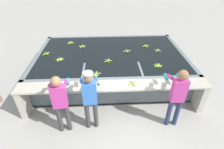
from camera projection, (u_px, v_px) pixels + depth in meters
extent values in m
plane|color=#A3A099|center=(114.00, 116.00, 4.72)|extent=(80.00, 80.00, 0.00)
cube|color=slate|center=(111.00, 74.00, 6.36)|extent=(4.93, 3.10, 0.06)
cube|color=slate|center=(113.00, 92.00, 4.89)|extent=(4.93, 0.12, 0.90)
cube|color=slate|center=(109.00, 47.00, 7.36)|extent=(4.93, 0.12, 0.90)
cube|color=slate|center=(41.00, 66.00, 6.03)|extent=(0.12, 3.10, 0.90)
cube|color=slate|center=(178.00, 63.00, 6.23)|extent=(0.12, 3.10, 0.90)
cube|color=black|center=(111.00, 64.00, 6.11)|extent=(4.69, 2.86, 0.83)
cube|color=slate|center=(85.00, 83.00, 5.24)|extent=(0.06, 0.80, 0.90)
cube|color=slate|center=(139.00, 81.00, 5.31)|extent=(0.06, 0.80, 0.90)
cube|color=#B7B2A3|center=(114.00, 86.00, 4.42)|extent=(4.93, 0.45, 0.05)
cube|color=#B7B2A3|center=(24.00, 102.00, 4.57)|extent=(0.16, 0.41, 0.85)
cube|color=#B7B2A3|center=(200.00, 96.00, 4.77)|extent=(0.16, 0.41, 0.85)
cylinder|color=#38383D|center=(60.00, 119.00, 4.13)|extent=(0.11, 0.11, 0.79)
cylinder|color=#38383D|center=(68.00, 118.00, 4.16)|extent=(0.11, 0.11, 0.79)
cube|color=#BC388E|center=(59.00, 97.00, 3.77)|extent=(0.34, 0.20, 0.56)
sphere|color=#9E704C|center=(56.00, 81.00, 3.54)|extent=(0.21, 0.21, 0.21)
cylinder|color=#BC388E|center=(51.00, 84.00, 3.85)|extent=(0.11, 0.32, 0.18)
cylinder|color=#1EA3AD|center=(54.00, 83.00, 4.14)|extent=(0.10, 0.21, 0.08)
cylinder|color=#BC388E|center=(66.00, 82.00, 3.89)|extent=(0.11, 0.32, 0.18)
cylinder|color=#1EA3AD|center=(68.00, 82.00, 4.18)|extent=(0.10, 0.21, 0.08)
cylinder|color=#38383D|center=(87.00, 115.00, 4.22)|extent=(0.11, 0.11, 0.80)
cylinder|color=#38383D|center=(96.00, 115.00, 4.24)|extent=(0.11, 0.11, 0.80)
cube|color=blue|center=(90.00, 93.00, 3.85)|extent=(0.33, 0.19, 0.57)
sphere|color=#896042|center=(88.00, 78.00, 3.61)|extent=(0.22, 0.22, 0.22)
cylinder|color=#9E9E99|center=(88.00, 74.00, 3.56)|extent=(0.23, 0.23, 0.04)
cylinder|color=blue|center=(82.00, 80.00, 3.93)|extent=(0.10, 0.31, 0.18)
cylinder|color=gold|center=(83.00, 79.00, 4.23)|extent=(0.10, 0.21, 0.08)
cylinder|color=blue|center=(96.00, 79.00, 3.96)|extent=(0.10, 0.31, 0.18)
cylinder|color=gold|center=(96.00, 78.00, 4.26)|extent=(0.10, 0.21, 0.08)
cylinder|color=navy|center=(169.00, 113.00, 4.29)|extent=(0.11, 0.11, 0.81)
cylinder|color=navy|center=(177.00, 113.00, 4.29)|extent=(0.11, 0.11, 0.81)
cube|color=#BC388E|center=(179.00, 91.00, 3.90)|extent=(0.32, 0.18, 0.57)
sphere|color=#896042|center=(183.00, 75.00, 3.66)|extent=(0.22, 0.22, 0.22)
cylinder|color=#BC388E|center=(170.00, 77.00, 3.99)|extent=(0.09, 0.31, 0.18)
cylinder|color=teal|center=(166.00, 77.00, 4.29)|extent=(0.09, 0.20, 0.08)
cylinder|color=#BC388E|center=(184.00, 77.00, 4.00)|extent=(0.09, 0.31, 0.18)
cylinder|color=teal|center=(179.00, 77.00, 4.30)|extent=(0.09, 0.20, 0.08)
ellipsoid|color=#93BC3D|center=(156.00, 50.00, 6.03)|extent=(0.15, 0.14, 0.04)
ellipsoid|color=#93BC3D|center=(157.00, 51.00, 5.96)|extent=(0.14, 0.15, 0.04)
ellipsoid|color=#93BC3D|center=(159.00, 51.00, 5.97)|extent=(0.15, 0.14, 0.04)
ellipsoid|color=#93BC3D|center=(158.00, 50.00, 6.03)|extent=(0.14, 0.15, 0.04)
cylinder|color=tan|center=(158.00, 50.00, 5.98)|extent=(0.03, 0.03, 0.04)
ellipsoid|color=#9EC642|center=(84.00, 46.00, 6.30)|extent=(0.17, 0.10, 0.04)
ellipsoid|color=#9EC642|center=(82.00, 46.00, 6.32)|extent=(0.05, 0.17, 0.04)
ellipsoid|color=#9EC642|center=(81.00, 46.00, 6.29)|extent=(0.17, 0.08, 0.04)
ellipsoid|color=#9EC642|center=(81.00, 47.00, 6.24)|extent=(0.12, 0.16, 0.04)
ellipsoid|color=#9EC642|center=(83.00, 47.00, 6.24)|extent=(0.14, 0.15, 0.04)
cylinder|color=tan|center=(82.00, 46.00, 6.26)|extent=(0.03, 0.03, 0.04)
ellipsoid|color=#93BC3D|center=(156.00, 66.00, 5.14)|extent=(0.17, 0.11, 0.04)
ellipsoid|color=#93BC3D|center=(158.00, 67.00, 5.12)|extent=(0.07, 0.17, 0.04)
ellipsoid|color=#93BC3D|center=(159.00, 66.00, 5.13)|extent=(0.14, 0.15, 0.04)
ellipsoid|color=#93BC3D|center=(160.00, 66.00, 5.17)|extent=(0.17, 0.04, 0.04)
ellipsoid|color=#93BC3D|center=(159.00, 65.00, 5.20)|extent=(0.13, 0.16, 0.04)
ellipsoid|color=#93BC3D|center=(157.00, 65.00, 5.21)|extent=(0.08, 0.17, 0.04)
ellipsoid|color=#93BC3D|center=(156.00, 65.00, 5.18)|extent=(0.17, 0.10, 0.04)
cylinder|color=tan|center=(158.00, 65.00, 5.15)|extent=(0.03, 0.03, 0.04)
ellipsoid|color=#93BC3D|center=(127.00, 52.00, 5.92)|extent=(0.07, 0.17, 0.04)
ellipsoid|color=#93BC3D|center=(128.00, 51.00, 5.98)|extent=(0.17, 0.07, 0.04)
ellipsoid|color=#93BC3D|center=(126.00, 50.00, 6.01)|extent=(0.07, 0.17, 0.04)
ellipsoid|color=#93BC3D|center=(125.00, 51.00, 5.95)|extent=(0.17, 0.07, 0.04)
cylinder|color=tan|center=(127.00, 50.00, 5.94)|extent=(0.03, 0.03, 0.04)
ellipsoid|color=#75A333|center=(96.00, 73.00, 4.85)|extent=(0.06, 0.17, 0.04)
ellipsoid|color=#75A333|center=(94.00, 73.00, 4.82)|extent=(0.17, 0.10, 0.04)
ellipsoid|color=#75A333|center=(95.00, 75.00, 4.77)|extent=(0.14, 0.15, 0.04)
ellipsoid|color=#75A333|center=(97.00, 75.00, 4.76)|extent=(0.11, 0.17, 0.04)
ellipsoid|color=#75A333|center=(98.00, 74.00, 4.81)|extent=(0.17, 0.07, 0.04)
cylinder|color=tan|center=(96.00, 73.00, 4.78)|extent=(0.03, 0.03, 0.04)
ellipsoid|color=#9EC642|center=(61.00, 59.00, 5.52)|extent=(0.11, 0.17, 0.04)
ellipsoid|color=#9EC642|center=(59.00, 59.00, 5.51)|extent=(0.13, 0.16, 0.04)
ellipsoid|color=#9EC642|center=(58.00, 60.00, 5.47)|extent=(0.17, 0.05, 0.04)
ellipsoid|color=#9EC642|center=(59.00, 60.00, 5.43)|extent=(0.11, 0.17, 0.04)
ellipsoid|color=#9EC642|center=(60.00, 60.00, 5.44)|extent=(0.13, 0.16, 0.04)
ellipsoid|color=#9EC642|center=(62.00, 59.00, 5.48)|extent=(0.17, 0.05, 0.04)
cylinder|color=tan|center=(60.00, 58.00, 5.45)|extent=(0.03, 0.03, 0.04)
ellipsoid|color=#75A333|center=(108.00, 62.00, 5.37)|extent=(0.07, 0.17, 0.04)
ellipsoid|color=#75A333|center=(110.00, 61.00, 5.41)|extent=(0.17, 0.05, 0.04)
ellipsoid|color=#75A333|center=(108.00, 60.00, 5.45)|extent=(0.10, 0.17, 0.04)
ellipsoid|color=#75A333|center=(106.00, 60.00, 5.44)|extent=(0.15, 0.14, 0.04)
ellipsoid|color=#75A333|center=(106.00, 61.00, 5.38)|extent=(0.16, 0.12, 0.04)
cylinder|color=tan|center=(108.00, 60.00, 5.39)|extent=(0.03, 0.03, 0.04)
ellipsoid|color=#8CB738|center=(48.00, 53.00, 5.84)|extent=(0.15, 0.15, 0.04)
ellipsoid|color=#8CB738|center=(45.00, 53.00, 5.84)|extent=(0.15, 0.15, 0.04)
ellipsoid|color=#8CB738|center=(45.00, 54.00, 5.77)|extent=(0.15, 0.15, 0.04)
ellipsoid|color=#8CB738|center=(47.00, 54.00, 5.77)|extent=(0.15, 0.15, 0.04)
cylinder|color=tan|center=(46.00, 53.00, 5.79)|extent=(0.03, 0.03, 0.04)
ellipsoid|color=#75A333|center=(72.00, 43.00, 6.52)|extent=(0.17, 0.10, 0.04)
ellipsoid|color=#75A333|center=(72.00, 43.00, 6.56)|extent=(0.17, 0.11, 0.04)
ellipsoid|color=#75A333|center=(71.00, 42.00, 6.58)|extent=(0.07, 0.17, 0.04)
ellipsoid|color=#75A333|center=(70.00, 42.00, 6.57)|extent=(0.14, 0.15, 0.04)
ellipsoid|color=#75A333|center=(69.00, 43.00, 6.53)|extent=(0.17, 0.04, 0.04)
ellipsoid|color=#75A333|center=(69.00, 43.00, 6.50)|extent=(0.13, 0.16, 0.04)
ellipsoid|color=#75A333|center=(71.00, 43.00, 6.49)|extent=(0.08, 0.17, 0.04)
cylinder|color=tan|center=(70.00, 42.00, 6.52)|extent=(0.03, 0.03, 0.04)
ellipsoid|color=#93BC3D|center=(144.00, 46.00, 6.29)|extent=(0.17, 0.07, 0.04)
ellipsoid|color=#93BC3D|center=(146.00, 47.00, 6.26)|extent=(0.07, 0.17, 0.04)
ellipsoid|color=#93BC3D|center=(147.00, 46.00, 6.32)|extent=(0.17, 0.07, 0.04)
ellipsoid|color=#93BC3D|center=(145.00, 45.00, 6.35)|extent=(0.07, 0.17, 0.04)
cylinder|color=tan|center=(146.00, 45.00, 6.28)|extent=(0.03, 0.03, 0.04)
ellipsoid|color=#93BC3D|center=(134.00, 85.00, 4.38)|extent=(0.08, 0.17, 0.04)
ellipsoid|color=#93BC3D|center=(135.00, 83.00, 4.44)|extent=(0.17, 0.08, 0.04)
ellipsoid|color=#93BC3D|center=(132.00, 82.00, 4.47)|extent=(0.08, 0.17, 0.04)
ellipsoid|color=#93BC3D|center=(131.00, 84.00, 4.41)|extent=(0.17, 0.08, 0.04)
cylinder|color=tan|center=(133.00, 82.00, 4.41)|extent=(0.03, 0.03, 0.04)
cube|color=silver|center=(102.00, 89.00, 4.26)|extent=(0.11, 0.20, 0.00)
cube|color=black|center=(98.00, 84.00, 4.41)|extent=(0.06, 0.10, 0.02)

